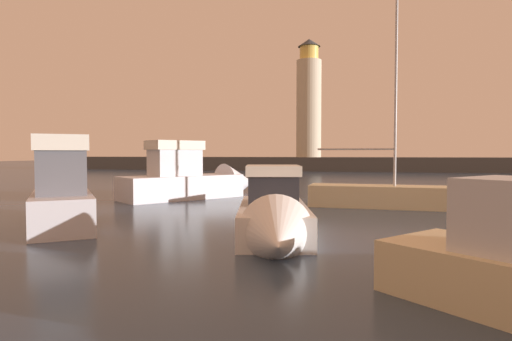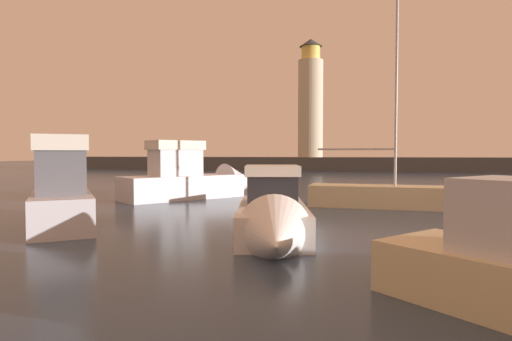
{
  "view_description": "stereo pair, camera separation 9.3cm",
  "coord_description": "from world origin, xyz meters",
  "px_view_note": "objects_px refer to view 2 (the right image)",
  "views": [
    {
      "loc": [
        4.43,
        -1.14,
        2.45
      ],
      "look_at": [
        0.41,
        15.58,
        1.77
      ],
      "focal_mm": 29.77,
      "sensor_mm": 36.0,
      "label": 1
    },
    {
      "loc": [
        4.52,
        -1.12,
        2.45
      ],
      "look_at": [
        0.41,
        15.58,
        1.77
      ],
      "focal_mm": 29.77,
      "sensor_mm": 36.0,
      "label": 2
    }
  ],
  "objects_px": {
    "lighthouse": "(311,101)",
    "motorboat_4": "(273,218)",
    "motorboat_3": "(62,196)",
    "sailboat_moored": "(380,195)",
    "motorboat_0": "(200,180)"
  },
  "relations": [
    {
      "from": "motorboat_0",
      "to": "lighthouse",
      "type": "bearing_deg",
      "value": 87.35
    },
    {
      "from": "lighthouse",
      "to": "sailboat_moored",
      "type": "relative_size",
      "value": 1.64
    },
    {
      "from": "lighthouse",
      "to": "motorboat_4",
      "type": "relative_size",
      "value": 2.4
    },
    {
      "from": "lighthouse",
      "to": "motorboat_4",
      "type": "distance_m",
      "value": 50.48
    },
    {
      "from": "motorboat_0",
      "to": "sailboat_moored",
      "type": "xyz_separation_m",
      "value": [
        9.7,
        -2.24,
        -0.4
      ]
    },
    {
      "from": "lighthouse",
      "to": "motorboat_4",
      "type": "height_order",
      "value": "lighthouse"
    },
    {
      "from": "motorboat_3",
      "to": "sailboat_moored",
      "type": "distance_m",
      "value": 13.32
    },
    {
      "from": "motorboat_4",
      "to": "motorboat_0",
      "type": "bearing_deg",
      "value": 120.81
    },
    {
      "from": "lighthouse",
      "to": "sailboat_moored",
      "type": "height_order",
      "value": "lighthouse"
    },
    {
      "from": "motorboat_4",
      "to": "sailboat_moored",
      "type": "height_order",
      "value": "sailboat_moored"
    },
    {
      "from": "lighthouse",
      "to": "motorboat_3",
      "type": "height_order",
      "value": "lighthouse"
    },
    {
      "from": "lighthouse",
      "to": "motorboat_0",
      "type": "height_order",
      "value": "lighthouse"
    },
    {
      "from": "motorboat_4",
      "to": "sailboat_moored",
      "type": "bearing_deg",
      "value": 68.99
    },
    {
      "from": "lighthouse",
      "to": "motorboat_4",
      "type": "bearing_deg",
      "value": -84.64
    },
    {
      "from": "lighthouse",
      "to": "motorboat_3",
      "type": "relative_size",
      "value": 2.58
    }
  ]
}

